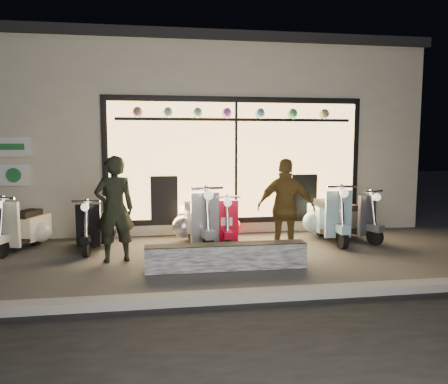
% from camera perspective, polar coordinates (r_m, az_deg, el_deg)
% --- Properties ---
extents(ground, '(40.00, 40.00, 0.00)m').
position_cam_1_polar(ground, '(7.37, -1.93, -8.71)').
color(ground, '#383533').
rests_on(ground, ground).
extents(kerb, '(40.00, 0.25, 0.12)m').
position_cam_1_polar(kerb, '(5.47, 0.66, -13.55)').
color(kerb, slate).
rests_on(kerb, ground).
extents(shop_building, '(10.20, 6.23, 4.20)m').
position_cam_1_polar(shop_building, '(12.08, -4.81, 7.28)').
color(shop_building, beige).
rests_on(shop_building, ground).
extents(graffiti_barrier, '(2.46, 0.28, 0.40)m').
position_cam_1_polar(graffiti_barrier, '(6.72, 0.32, -8.44)').
color(graffiti_barrier, black).
rests_on(graffiti_barrier, ground).
extents(scooter_silver, '(0.66, 1.58, 1.13)m').
position_cam_1_polar(scooter_silver, '(8.28, -3.58, -3.82)').
color(scooter_silver, black).
rests_on(scooter_silver, ground).
extents(scooter_red, '(0.45, 1.33, 0.95)m').
position_cam_1_polar(scooter_red, '(8.40, -0.11, -4.15)').
color(scooter_red, black).
rests_on(scooter_red, ground).
extents(scooter_black, '(0.48, 1.29, 0.92)m').
position_cam_1_polar(scooter_black, '(8.39, -16.50, -4.51)').
color(scooter_black, black).
rests_on(scooter_black, ground).
extents(scooter_cream, '(0.74, 1.37, 0.99)m').
position_cam_1_polar(scooter_cream, '(8.76, -24.38, -4.19)').
color(scooter_cream, black).
rests_on(scooter_cream, ground).
extents(scooter_blue, '(0.50, 1.54, 1.11)m').
position_cam_1_polar(scooter_blue, '(8.96, 13.27, -3.24)').
color(scooter_blue, black).
rests_on(scooter_blue, ground).
extents(scooter_grey, '(0.80, 1.36, 0.99)m').
position_cam_1_polar(scooter_grey, '(9.18, 15.66, -3.38)').
color(scooter_grey, black).
rests_on(scooter_grey, ground).
extents(man, '(0.71, 0.55, 1.73)m').
position_cam_1_polar(man, '(7.26, -14.10, -2.18)').
color(man, black).
rests_on(man, ground).
extents(woman, '(1.06, 0.78, 1.67)m').
position_cam_1_polar(woman, '(7.42, 8.09, -2.09)').
color(woman, brown).
rests_on(woman, ground).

